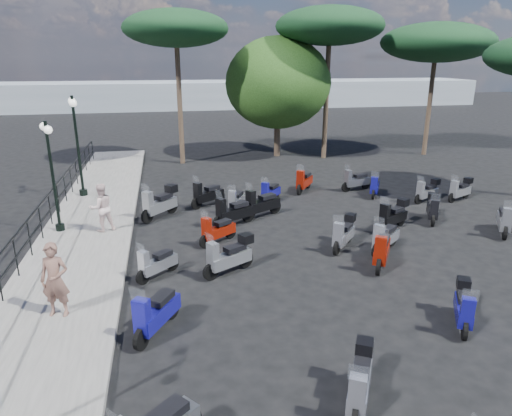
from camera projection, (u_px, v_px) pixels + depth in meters
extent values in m
plane|color=black|center=(303.00, 268.00, 13.17)|extent=(120.00, 120.00, 0.00)
cube|color=#615F5D|center=(83.00, 243.00, 14.72)|extent=(3.00, 30.00, 0.15)
cylinder|color=black|center=(16.00, 257.00, 12.18)|extent=(0.04, 0.04, 1.10)
cylinder|color=black|center=(29.00, 238.00, 13.45)|extent=(0.04, 0.04, 1.10)
cylinder|color=black|center=(41.00, 222.00, 14.72)|extent=(0.04, 0.04, 1.10)
cylinder|color=black|center=(50.00, 209.00, 16.00)|extent=(0.04, 0.04, 1.10)
cylinder|color=black|center=(58.00, 198.00, 17.27)|extent=(0.04, 0.04, 1.10)
cylinder|color=black|center=(65.00, 188.00, 18.54)|extent=(0.04, 0.04, 1.10)
cylinder|color=black|center=(71.00, 180.00, 19.82)|extent=(0.04, 0.04, 1.10)
cylinder|color=black|center=(76.00, 172.00, 21.09)|extent=(0.04, 0.04, 1.10)
cylinder|color=black|center=(81.00, 166.00, 22.36)|extent=(0.04, 0.04, 1.10)
cylinder|color=black|center=(85.00, 160.00, 23.64)|extent=(0.04, 0.04, 1.10)
cylinder|color=black|center=(89.00, 155.00, 24.91)|extent=(0.04, 0.04, 1.10)
cylinder|color=black|center=(93.00, 150.00, 26.18)|extent=(0.04, 0.04, 1.10)
cube|color=black|center=(33.00, 214.00, 13.92)|extent=(0.04, 26.00, 0.04)
cube|color=black|center=(35.00, 230.00, 14.09)|extent=(0.04, 26.00, 0.04)
cylinder|color=black|center=(60.00, 227.00, 15.56)|extent=(0.30, 0.30, 0.22)
cylinder|color=black|center=(53.00, 178.00, 15.01)|extent=(0.10, 0.10, 3.71)
cylinder|color=black|center=(45.00, 125.00, 14.47)|extent=(0.33, 0.79, 0.04)
sphere|color=white|center=(44.00, 127.00, 14.83)|extent=(0.26, 0.26, 0.26)
sphere|color=white|center=(48.00, 130.00, 14.16)|extent=(0.26, 0.26, 0.26)
cylinder|color=black|center=(84.00, 192.00, 19.52)|extent=(0.33, 0.33, 0.25)
cylinder|color=black|center=(78.00, 147.00, 18.90)|extent=(0.11, 0.11, 4.17)
cylinder|color=black|center=(72.00, 99.00, 18.29)|extent=(0.24, 0.93, 0.04)
sphere|color=white|center=(72.00, 101.00, 18.73)|extent=(0.29, 0.29, 0.29)
sphere|color=white|center=(73.00, 103.00, 17.92)|extent=(0.29, 0.29, 0.29)
imported|color=brown|center=(55.00, 280.00, 10.22)|extent=(0.71, 0.54, 1.76)
imported|color=beige|center=(102.00, 207.00, 15.31)|extent=(0.98, 0.89, 1.65)
cube|color=black|center=(167.00, 413.00, 6.79)|extent=(0.69, 0.66, 0.15)
cylinder|color=black|center=(141.00, 338.00, 9.42)|extent=(0.35, 0.49, 0.51)
cylinder|color=black|center=(172.00, 308.00, 10.56)|extent=(0.35, 0.49, 0.51)
cube|color=navy|center=(158.00, 314.00, 9.98)|extent=(1.02, 1.36, 0.36)
cube|color=black|center=(162.00, 298.00, 10.04)|extent=(0.60, 0.71, 0.15)
cube|color=navy|center=(142.00, 316.00, 9.35)|extent=(0.39, 0.36, 0.74)
plane|color=white|center=(138.00, 297.00, 9.14)|extent=(0.39, 0.28, 0.39)
cylinder|color=black|center=(143.00, 277.00, 12.14)|extent=(0.38, 0.35, 0.43)
cylinder|color=black|center=(172.00, 263.00, 12.95)|extent=(0.38, 0.35, 0.43)
cube|color=#B1B3BE|center=(159.00, 264.00, 12.53)|extent=(1.06, 0.99, 0.30)
cube|color=black|center=(163.00, 254.00, 12.56)|extent=(0.57, 0.55, 0.12)
cube|color=#B1B3BE|center=(144.00, 262.00, 12.06)|extent=(0.32, 0.33, 0.62)
plane|color=white|center=(141.00, 249.00, 11.90)|extent=(0.28, 0.30, 0.33)
cylinder|color=black|center=(147.00, 216.00, 16.61)|extent=(0.45, 0.47, 0.54)
cylinder|color=black|center=(172.00, 206.00, 17.69)|extent=(0.45, 0.47, 0.54)
cube|color=gray|center=(161.00, 206.00, 17.13)|extent=(1.27, 1.33, 0.38)
cube|color=black|center=(164.00, 196.00, 17.19)|extent=(0.70, 0.72, 0.16)
cube|color=gray|center=(148.00, 202.00, 16.52)|extent=(0.41, 0.41, 0.78)
plane|color=white|center=(146.00, 189.00, 16.30)|extent=(0.37, 0.35, 0.42)
cube|color=black|center=(171.00, 188.00, 17.49)|extent=(0.52, 0.52, 0.29)
cylinder|color=black|center=(197.00, 203.00, 18.12)|extent=(0.46, 0.37, 0.49)
cylinder|color=black|center=(220.00, 197.00, 18.97)|extent=(0.46, 0.37, 0.49)
cube|color=black|center=(209.00, 195.00, 18.53)|extent=(1.29, 1.06, 0.35)
cube|color=black|center=(212.00, 188.00, 18.56)|extent=(0.68, 0.61, 0.14)
cube|color=black|center=(198.00, 192.00, 18.03)|extent=(0.36, 0.38, 0.72)
plane|color=white|center=(196.00, 181.00, 17.84)|extent=(0.29, 0.37, 0.38)
cylinder|color=black|center=(362.00, 375.00, 8.38)|extent=(0.30, 0.44, 0.45)
cube|color=#B1B3BE|center=(360.00, 386.00, 7.86)|extent=(0.88, 1.22, 0.32)
cube|color=black|center=(362.00, 367.00, 7.92)|extent=(0.52, 0.63, 0.13)
cube|color=#B1B3BE|center=(357.00, 394.00, 7.29)|extent=(0.35, 0.32, 0.66)
plane|color=white|center=(359.00, 374.00, 7.11)|extent=(0.35, 0.24, 0.35)
cube|color=black|center=(365.00, 346.00, 8.21)|extent=(0.42, 0.43, 0.24)
cylinder|color=black|center=(211.00, 272.00, 12.36)|extent=(0.47, 0.33, 0.49)
cylinder|color=black|center=(246.00, 259.00, 13.12)|extent=(0.47, 0.33, 0.49)
cube|color=gray|center=(230.00, 259.00, 12.71)|extent=(1.32, 0.95, 0.34)
cube|color=black|center=(235.00, 248.00, 12.73)|extent=(0.68, 0.56, 0.14)
cube|color=gray|center=(213.00, 255.00, 12.27)|extent=(0.34, 0.37, 0.71)
plane|color=white|center=(210.00, 240.00, 12.08)|extent=(0.26, 0.38, 0.38)
cube|color=black|center=(246.00, 238.00, 12.92)|extent=(0.46, 0.45, 0.26)
cylinder|color=black|center=(205.00, 241.00, 14.46)|extent=(0.42, 0.34, 0.45)
cylinder|color=black|center=(231.00, 232.00, 15.24)|extent=(0.42, 0.34, 0.45)
cube|color=maroon|center=(219.00, 231.00, 14.83)|extent=(1.17, 0.97, 0.32)
cube|color=black|center=(222.00, 222.00, 14.86)|extent=(0.62, 0.56, 0.13)
cube|color=maroon|center=(207.00, 228.00, 14.38)|extent=(0.33, 0.35, 0.65)
plane|color=white|center=(205.00, 216.00, 14.20)|extent=(0.27, 0.33, 0.35)
cylinder|color=black|center=(232.00, 210.00, 17.41)|extent=(0.28, 0.43, 0.44)
cylinder|color=black|center=(241.00, 202.00, 18.42)|extent=(0.28, 0.43, 0.44)
cube|color=#B1B3BE|center=(237.00, 201.00, 17.90)|extent=(0.83, 1.21, 0.31)
cube|color=black|center=(238.00, 194.00, 17.97)|extent=(0.50, 0.62, 0.13)
cube|color=#B1B3BE|center=(232.00, 199.00, 17.34)|extent=(0.34, 0.31, 0.64)
plane|color=white|center=(232.00, 189.00, 17.16)|extent=(0.34, 0.23, 0.34)
cylinder|color=black|center=(264.00, 200.00, 18.63)|extent=(0.35, 0.38, 0.43)
cylinder|color=black|center=(276.00, 194.00, 19.51)|extent=(0.35, 0.38, 0.43)
cube|color=navy|center=(271.00, 193.00, 19.06)|extent=(1.00, 1.08, 0.31)
cube|color=black|center=(273.00, 186.00, 19.10)|extent=(0.56, 0.58, 0.13)
cube|color=navy|center=(265.00, 190.00, 18.55)|extent=(0.33, 0.33, 0.63)
plane|color=white|center=(265.00, 181.00, 18.38)|extent=(0.30, 0.28, 0.33)
cylinder|color=black|center=(376.00, 250.00, 13.78)|extent=(0.42, 0.37, 0.47)
cylinder|color=black|center=(393.00, 239.00, 14.63)|extent=(0.42, 0.37, 0.47)
cube|color=#B1B3BE|center=(386.00, 239.00, 14.19)|extent=(1.19, 1.05, 0.33)
cube|color=black|center=(389.00, 229.00, 14.22)|extent=(0.64, 0.59, 0.14)
cube|color=#B1B3BE|center=(379.00, 236.00, 13.70)|extent=(0.35, 0.36, 0.68)
plane|color=white|center=(379.00, 222.00, 13.51)|extent=(0.29, 0.34, 0.36)
cylinder|color=black|center=(337.00, 248.00, 13.95)|extent=(0.38, 0.42, 0.46)
cylinder|color=black|center=(349.00, 235.00, 14.91)|extent=(0.38, 0.42, 0.46)
cube|color=#B1B3BE|center=(344.00, 236.00, 14.41)|extent=(1.07, 1.17, 0.33)
cube|color=black|center=(346.00, 226.00, 14.46)|extent=(0.60, 0.63, 0.14)
cube|color=#B1B3BE|center=(338.00, 233.00, 13.87)|extent=(0.36, 0.35, 0.68)
plane|color=white|center=(339.00, 221.00, 13.69)|extent=(0.33, 0.30, 0.36)
cube|color=black|center=(350.00, 218.00, 14.73)|extent=(0.45, 0.45, 0.25)
cylinder|color=black|center=(249.00, 214.00, 16.89)|extent=(0.51, 0.34, 0.52)
cylinder|color=black|center=(275.00, 207.00, 17.67)|extent=(0.51, 0.34, 0.52)
cube|color=black|center=(263.00, 205.00, 17.25)|extent=(1.41, 0.98, 0.37)
cube|color=black|center=(267.00, 197.00, 17.27)|extent=(0.72, 0.59, 0.15)
cube|color=black|center=(251.00, 201.00, 16.79)|extent=(0.36, 0.40, 0.76)
plane|color=white|center=(249.00, 188.00, 16.60)|extent=(0.27, 0.40, 0.40)
cylinder|color=black|center=(299.00, 190.00, 20.01)|extent=(0.37, 0.46, 0.49)
cylinder|color=black|center=(308.00, 183.00, 21.08)|extent=(0.37, 0.46, 0.49)
cube|color=maroon|center=(305.00, 182.00, 20.53)|extent=(1.06, 1.28, 0.35)
cube|color=black|center=(306.00, 175.00, 20.59)|extent=(0.61, 0.68, 0.14)
cube|color=maroon|center=(300.00, 179.00, 19.94)|extent=(0.38, 0.36, 0.72)
plane|color=white|center=(300.00, 169.00, 19.74)|extent=(0.36, 0.29, 0.38)
cylinder|color=black|center=(465.00, 330.00, 9.76)|extent=(0.29, 0.42, 0.43)
cylinder|color=black|center=(460.00, 305.00, 10.74)|extent=(0.29, 0.42, 0.43)
cube|color=navy|center=(463.00, 310.00, 10.24)|extent=(0.85, 1.18, 0.31)
cube|color=black|center=(464.00, 297.00, 10.30)|extent=(0.51, 0.61, 0.13)
cube|color=navy|center=(467.00, 312.00, 9.69)|extent=(0.33, 0.31, 0.63)
plane|color=white|center=(470.00, 296.00, 9.52)|extent=(0.33, 0.23, 0.34)
cube|color=black|center=(464.00, 283.00, 10.57)|extent=(0.40, 0.41, 0.24)
cylinder|color=black|center=(379.00, 266.00, 12.66)|extent=(0.36, 0.48, 0.51)
cylinder|color=black|center=(383.00, 249.00, 13.78)|extent=(0.36, 0.48, 0.51)
cube|color=maroon|center=(382.00, 251.00, 13.20)|extent=(1.03, 1.35, 0.36)
cube|color=black|center=(383.00, 239.00, 13.27)|extent=(0.60, 0.70, 0.15)
cube|color=maroon|center=(380.00, 249.00, 12.58)|extent=(0.39, 0.36, 0.74)
plane|color=white|center=(382.00, 234.00, 12.37)|extent=(0.38, 0.28, 0.39)
cylinder|color=black|center=(382.00, 227.00, 15.65)|extent=(0.46, 0.32, 0.47)
cylinder|color=black|center=(401.00, 219.00, 16.39)|extent=(0.46, 0.32, 0.47)
cube|color=black|center=(393.00, 218.00, 15.99)|extent=(1.28, 0.93, 0.34)
cube|color=black|center=(397.00, 209.00, 16.01)|extent=(0.66, 0.55, 0.14)
cube|color=black|center=(385.00, 214.00, 15.55)|extent=(0.34, 0.36, 0.69)
plane|color=white|center=(385.00, 202.00, 15.38)|extent=(0.26, 0.36, 0.37)
cube|color=black|center=(403.00, 202.00, 16.20)|extent=(0.45, 0.44, 0.26)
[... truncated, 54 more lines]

